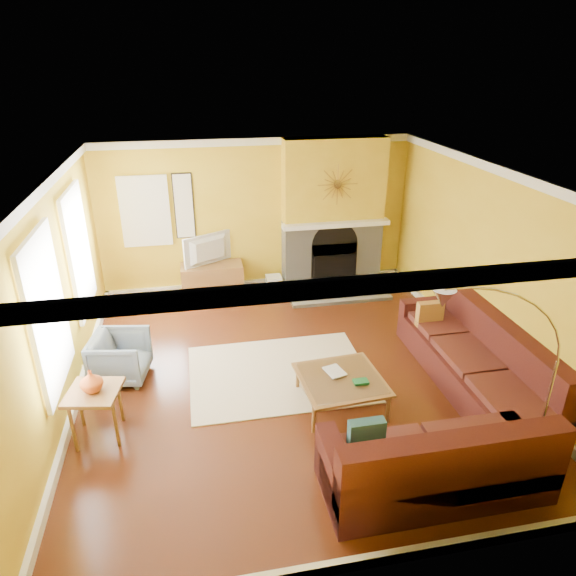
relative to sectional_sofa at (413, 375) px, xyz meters
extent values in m
cube|color=#602B14|center=(-1.33, 0.98, -0.46)|extent=(5.50, 6.00, 0.02)
cube|color=white|center=(-1.33, 0.98, 2.26)|extent=(5.50, 6.00, 0.02)
cube|color=gold|center=(-1.33, 3.99, 0.90)|extent=(5.50, 0.02, 2.70)
cube|color=gold|center=(-1.33, -2.03, 0.90)|extent=(5.50, 0.02, 2.70)
cube|color=gold|center=(-4.09, 0.98, 0.90)|extent=(0.02, 6.00, 2.70)
cube|color=gold|center=(1.43, 0.98, 0.90)|extent=(0.02, 6.00, 2.70)
cube|color=white|center=(-4.05, 2.28, 1.05)|extent=(0.06, 1.22, 1.72)
cube|color=white|center=(-4.05, 0.38, 1.05)|extent=(0.06, 1.22, 1.72)
cube|color=white|center=(-3.23, 3.94, 1.10)|extent=(0.82, 0.06, 1.22)
cube|color=white|center=(-2.58, 3.95, 1.15)|extent=(0.34, 0.04, 1.14)
cube|color=white|center=(0.02, 3.54, 0.80)|extent=(1.92, 0.22, 0.08)
cube|color=gray|center=(0.02, 3.23, -0.42)|extent=(1.80, 0.70, 0.06)
cube|color=beige|center=(-1.47, 1.00, -0.44)|extent=(2.40, 1.80, 0.02)
cube|color=olive|center=(-2.19, 3.69, -0.15)|extent=(1.08, 0.49, 0.59)
imported|color=black|center=(-2.19, 3.69, 0.41)|extent=(0.88, 0.56, 0.54)
cube|color=white|center=(-1.08, 3.70, -0.31)|extent=(0.28, 0.28, 0.28)
imported|color=slate|center=(-3.54, 1.31, -0.13)|extent=(0.82, 0.80, 0.64)
imported|color=#D8591E|center=(-3.68, 0.17, 0.29)|extent=(0.28, 0.28, 0.26)
imported|color=white|center=(-0.99, 0.30, -0.05)|extent=(0.27, 0.32, 0.03)
camera|label=1|loc=(-2.47, -4.79, 3.52)|focal=32.00mm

